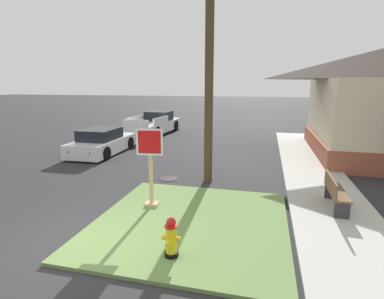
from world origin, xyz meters
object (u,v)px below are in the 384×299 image
(fire_hydrant, at_px, (171,238))
(pickup_truck_white, at_px, (155,125))
(stop_sign, at_px, (151,169))
(manhole_cover, at_px, (169,179))
(street_bench, at_px, (335,191))
(parked_sedan_white, at_px, (102,143))
(utility_pole, at_px, (210,29))

(fire_hydrant, height_order, pickup_truck_white, pickup_truck_white)
(stop_sign, bearing_deg, manhole_cover, 98.06)
(stop_sign, height_order, street_bench, stop_sign)
(manhole_cover, distance_m, street_bench, 5.47)
(parked_sedan_white, distance_m, pickup_truck_white, 6.35)
(stop_sign, relative_size, pickup_truck_white, 0.38)
(manhole_cover, bearing_deg, fire_hydrant, -71.09)
(fire_hydrant, xyz_separation_m, manhole_cover, (-1.66, 4.84, -0.45))
(parked_sedan_white, distance_m, street_bench, 10.78)
(pickup_truck_white, relative_size, utility_pole, 0.58)
(manhole_cover, bearing_deg, parked_sedan_white, 145.19)
(stop_sign, height_order, manhole_cover, stop_sign)
(pickup_truck_white, xyz_separation_m, street_bench, (9.31, -11.10, -0.03))
(manhole_cover, xyz_separation_m, parked_sedan_white, (-4.48, 3.12, 0.53))
(pickup_truck_white, height_order, utility_pole, utility_pole)
(parked_sedan_white, height_order, utility_pole, utility_pole)
(pickup_truck_white, bearing_deg, utility_pole, -59.30)
(fire_hydrant, distance_m, stop_sign, 2.65)
(stop_sign, xyz_separation_m, utility_pole, (1.05, 2.74, 3.96))
(fire_hydrant, xyz_separation_m, street_bench, (3.53, 3.20, 0.13))
(manhole_cover, xyz_separation_m, pickup_truck_white, (-4.12, 9.45, 0.61))
(pickup_truck_white, bearing_deg, stop_sign, -69.59)
(pickup_truck_white, bearing_deg, street_bench, -50.01)
(stop_sign, relative_size, manhole_cover, 3.07)
(stop_sign, distance_m, street_bench, 4.94)
(fire_hydrant, distance_m, parked_sedan_white, 10.05)
(parked_sedan_white, bearing_deg, stop_sign, -49.77)
(manhole_cover, height_order, street_bench, street_bench)
(fire_hydrant, height_order, street_bench, street_bench)
(street_bench, bearing_deg, fire_hydrant, -137.79)
(stop_sign, relative_size, street_bench, 1.42)
(street_bench, distance_m, utility_pole, 6.12)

